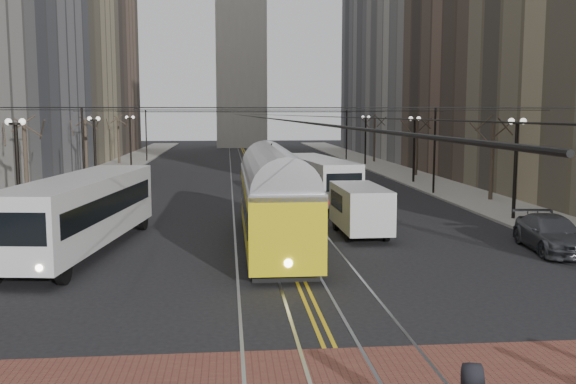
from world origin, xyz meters
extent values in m
plane|color=black|center=(0.00, 0.00, 0.00)|extent=(260.00, 260.00, 0.00)
cube|color=gray|center=(-15.00, 45.00, 0.07)|extent=(5.00, 140.00, 0.15)
cube|color=gray|center=(15.00, 45.00, 0.07)|extent=(5.00, 140.00, 0.15)
cube|color=gray|center=(0.00, 45.00, 0.00)|extent=(4.80, 130.00, 0.02)
cube|color=gold|center=(0.00, 45.00, 0.01)|extent=(0.42, 130.00, 0.01)
cube|color=brown|center=(-25.50, 86.00, 20.00)|extent=(16.00, 20.00, 40.00)
cube|color=brown|center=(25.50, 46.00, 17.00)|extent=(16.00, 20.00, 34.00)
cube|color=slate|center=(25.50, 86.00, 20.00)|extent=(16.00, 20.00, 40.00)
cylinder|color=black|center=(-13.70, 18.00, 2.80)|extent=(0.20, 0.20, 5.60)
cylinder|color=black|center=(-13.70, 38.00, 2.80)|extent=(0.20, 0.20, 5.60)
cylinder|color=black|center=(-13.70, 58.00, 2.80)|extent=(0.20, 0.20, 5.60)
cylinder|color=black|center=(13.70, 18.00, 2.80)|extent=(0.20, 0.20, 5.60)
cylinder|color=black|center=(13.70, 38.00, 2.80)|extent=(0.20, 0.20, 5.60)
cylinder|color=black|center=(13.70, 58.00, 2.80)|extent=(0.20, 0.20, 5.60)
cylinder|color=#382D23|center=(-15.70, 26.00, 2.80)|extent=(0.28, 0.28, 5.60)
cylinder|color=#382D23|center=(-15.70, 44.00, 2.80)|extent=(0.28, 0.28, 5.60)
cylinder|color=#382D23|center=(-15.70, 62.00, 2.80)|extent=(0.28, 0.28, 5.60)
cylinder|color=#382D23|center=(15.70, 26.00, 2.80)|extent=(0.28, 0.28, 5.60)
cylinder|color=#382D23|center=(15.70, 44.00, 2.80)|extent=(0.28, 0.28, 5.60)
cylinder|color=#382D23|center=(15.70, 62.00, 2.80)|extent=(0.28, 0.28, 5.60)
cylinder|color=black|center=(-1.50, 45.00, 6.00)|extent=(0.03, 120.00, 0.03)
cylinder|color=black|center=(1.50, 45.00, 6.00)|extent=(0.03, 120.00, 0.03)
cylinder|color=black|center=(-12.90, 30.00, 3.30)|extent=(0.16, 0.16, 6.60)
cylinder|color=black|center=(-12.90, 66.00, 3.30)|extent=(0.16, 0.16, 6.60)
cylinder|color=black|center=(12.90, 30.00, 3.30)|extent=(0.16, 0.16, 6.60)
cylinder|color=black|center=(12.90, 66.00, 3.30)|extent=(0.16, 0.16, 6.60)
cube|color=silver|center=(-9.06, 11.78, 1.67)|extent=(4.51, 13.63, 3.34)
cube|color=gold|center=(-0.50, 12.46, 1.76)|extent=(2.85, 14.98, 3.53)
cube|color=#BDBDBD|center=(3.54, 26.25, 1.55)|extent=(4.02, 12.11, 3.10)
cube|color=silver|center=(4.00, 14.45, 1.25)|extent=(2.25, 5.68, 2.50)
imported|color=#43464B|center=(5.24, 33.70, 0.86)|extent=(2.37, 5.16, 1.71)
imported|color=#B3B4BB|center=(7.77, 42.58, 0.76)|extent=(2.26, 4.83, 1.53)
imported|color=#393B40|center=(11.80, 10.00, 0.78)|extent=(2.82, 5.63, 1.57)
camera|label=1|loc=(-2.62, -17.00, 6.13)|focal=40.00mm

